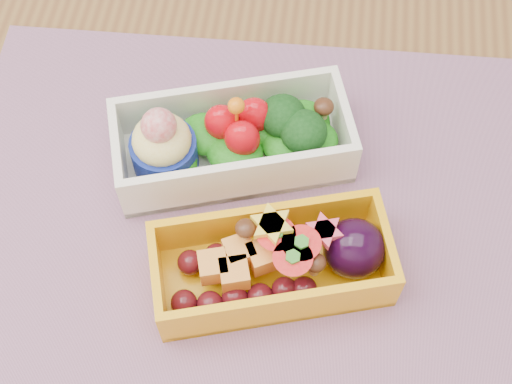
# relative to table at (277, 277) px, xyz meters

# --- Properties ---
(table) EXTENTS (1.20, 0.80, 0.75)m
(table) POSITION_rel_table_xyz_m (0.00, 0.00, 0.00)
(table) COLOR brown
(table) RESTS_ON ground
(placemat) EXTENTS (0.49, 0.39, 0.00)m
(placemat) POSITION_rel_table_xyz_m (-0.03, 0.00, 0.10)
(placemat) COLOR #9B6A8B
(placemat) RESTS_ON table
(bento_white) EXTENTS (0.21, 0.14, 0.08)m
(bento_white) POSITION_rel_table_xyz_m (-0.05, 0.06, 0.13)
(bento_white) COLOR white
(bento_white) RESTS_ON placemat
(bento_yellow) EXTENTS (0.19, 0.12, 0.06)m
(bento_yellow) POSITION_rel_table_xyz_m (0.00, -0.04, 0.13)
(bento_yellow) COLOR #EDA30C
(bento_yellow) RESTS_ON placemat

